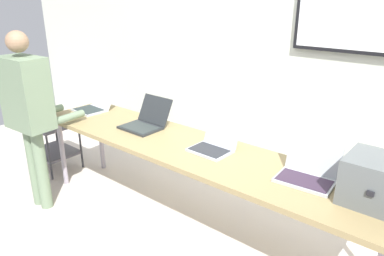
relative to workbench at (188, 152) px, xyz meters
name	(u,v)px	position (x,y,z in m)	size (l,w,h in m)	color
ground	(189,229)	(0.00, 0.00, -0.76)	(8.00, 8.00, 0.04)	#BFB3AA
back_wall	(263,65)	(0.02, 1.13, 0.55)	(8.00, 0.11, 2.56)	beige
workbench	(188,152)	(0.00, 0.00, 0.00)	(3.29, 0.70, 0.79)	#917C50
equipment_box	(379,181)	(1.41, 0.06, 0.19)	(0.38, 0.36, 0.28)	#5B6162
laptop_station_0	(95,105)	(-1.41, 0.12, 0.11)	(0.33, 0.40, 0.25)	#ADB1BA
laptop_station_1	(146,121)	(-0.60, 0.10, 0.11)	(0.36, 0.39, 0.26)	#23272A
laptop_station_2	(215,143)	(0.21, 0.08, 0.11)	(0.32, 0.33, 0.24)	#A8AFB9
laptop_station_3	(308,171)	(0.98, 0.08, 0.11)	(0.39, 0.33, 0.25)	#A8AEB2
person	(29,106)	(-1.35, -0.62, 0.28)	(0.46, 0.61, 1.67)	slate
storage_cart	(52,138)	(-2.01, -0.10, -0.36)	(0.56, 0.44, 0.56)	#49464F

